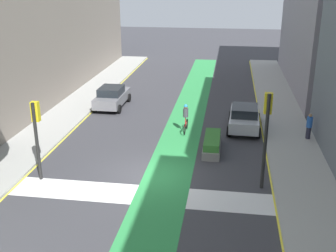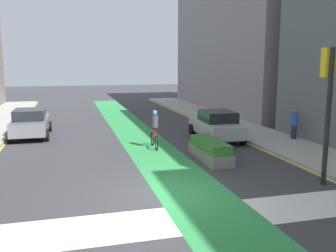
{
  "view_description": "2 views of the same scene",
  "coord_description": "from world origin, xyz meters",
  "px_view_note": "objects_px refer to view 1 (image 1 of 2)",
  "views": [
    {
      "loc": [
        3.7,
        -18.27,
        9.4
      ],
      "look_at": [
        0.52,
        3.04,
        1.52
      ],
      "focal_mm": 44.59,
      "sensor_mm": 36.0,
      "label": 1
    },
    {
      "loc": [
        -2.68,
        -10.62,
        4.01
      ],
      "look_at": [
        1.13,
        3.56,
        1.52
      ],
      "focal_mm": 39.2,
      "sensor_mm": 36.0,
      "label": 2
    }
  ],
  "objects_px": {
    "traffic_signal_near_right": "(267,123)",
    "pedestrian_sidewalk_right_a": "(309,126)",
    "traffic_signal_near_left": "(36,126)",
    "cyclist_in_lane": "(186,118)",
    "median_planter": "(212,144)",
    "car_grey_left_far": "(112,97)",
    "car_silver_right_far": "(244,117)"
  },
  "relations": [
    {
      "from": "traffic_signal_near_right",
      "to": "car_grey_left_far",
      "type": "relative_size",
      "value": 1.08
    },
    {
      "from": "traffic_signal_near_right",
      "to": "pedestrian_sidewalk_right_a",
      "type": "relative_size",
      "value": 2.91
    },
    {
      "from": "traffic_signal_near_left",
      "to": "cyclist_in_lane",
      "type": "bearing_deg",
      "value": 49.2
    },
    {
      "from": "traffic_signal_near_right",
      "to": "pedestrian_sidewalk_right_a",
      "type": "xyz_separation_m",
      "value": [
        3.08,
        6.23,
        -2.23
      ]
    },
    {
      "from": "traffic_signal_near_right",
      "to": "car_grey_left_far",
      "type": "distance_m",
      "value": 15.3
    },
    {
      "from": "traffic_signal_near_left",
      "to": "pedestrian_sidewalk_right_a",
      "type": "xyz_separation_m",
      "value": [
        13.65,
        6.92,
        -1.79
      ]
    },
    {
      "from": "traffic_signal_near_left",
      "to": "cyclist_in_lane",
      "type": "xyz_separation_m",
      "value": [
        6.27,
        7.26,
        -1.76
      ]
    },
    {
      "from": "traffic_signal_near_right",
      "to": "car_silver_right_far",
      "type": "bearing_deg",
      "value": 94.96
    },
    {
      "from": "traffic_signal_near_right",
      "to": "car_silver_right_far",
      "type": "distance_m",
      "value": 8.08
    },
    {
      "from": "traffic_signal_near_right",
      "to": "traffic_signal_near_left",
      "type": "distance_m",
      "value": 10.61
    },
    {
      "from": "median_planter",
      "to": "car_silver_right_far",
      "type": "bearing_deg",
      "value": 63.98
    },
    {
      "from": "traffic_signal_near_left",
      "to": "car_grey_left_far",
      "type": "xyz_separation_m",
      "value": [
        0.26,
        11.74,
        -1.92
      ]
    },
    {
      "from": "car_grey_left_far",
      "to": "traffic_signal_near_right",
      "type": "bearing_deg",
      "value": -46.98
    },
    {
      "from": "cyclist_in_lane",
      "to": "pedestrian_sidewalk_right_a",
      "type": "height_order",
      "value": "cyclist_in_lane"
    },
    {
      "from": "pedestrian_sidewalk_right_a",
      "to": "median_planter",
      "type": "height_order",
      "value": "pedestrian_sidewalk_right_a"
    },
    {
      "from": "median_planter",
      "to": "traffic_signal_near_left",
      "type": "bearing_deg",
      "value": -150.29
    },
    {
      "from": "cyclist_in_lane",
      "to": "pedestrian_sidewalk_right_a",
      "type": "relative_size",
      "value": 1.19
    },
    {
      "from": "car_grey_left_far",
      "to": "cyclist_in_lane",
      "type": "xyz_separation_m",
      "value": [
        6.01,
        -4.48,
        0.17
      ]
    },
    {
      "from": "cyclist_in_lane",
      "to": "pedestrian_sidewalk_right_a",
      "type": "bearing_deg",
      "value": -2.67
    },
    {
      "from": "traffic_signal_near_left",
      "to": "median_planter",
      "type": "distance_m",
      "value": 9.56
    },
    {
      "from": "traffic_signal_near_left",
      "to": "median_planter",
      "type": "bearing_deg",
      "value": 29.71
    },
    {
      "from": "median_planter",
      "to": "cyclist_in_lane",
      "type": "bearing_deg",
      "value": 123.88
    },
    {
      "from": "pedestrian_sidewalk_right_a",
      "to": "median_planter",
      "type": "bearing_deg",
      "value": -157.47
    },
    {
      "from": "traffic_signal_near_right",
      "to": "cyclist_in_lane",
      "type": "bearing_deg",
      "value": 123.2
    },
    {
      "from": "traffic_signal_near_right",
      "to": "pedestrian_sidewalk_right_a",
      "type": "bearing_deg",
      "value": 63.73
    },
    {
      "from": "traffic_signal_near_left",
      "to": "pedestrian_sidewalk_right_a",
      "type": "bearing_deg",
      "value": 26.88
    },
    {
      "from": "car_silver_right_far",
      "to": "median_planter",
      "type": "distance_m",
      "value": 4.23
    },
    {
      "from": "cyclist_in_lane",
      "to": "car_grey_left_far",
      "type": "bearing_deg",
      "value": 143.33
    },
    {
      "from": "car_silver_right_far",
      "to": "cyclist_in_lane",
      "type": "relative_size",
      "value": 2.3
    },
    {
      "from": "traffic_signal_near_left",
      "to": "cyclist_in_lane",
      "type": "height_order",
      "value": "traffic_signal_near_left"
    },
    {
      "from": "car_silver_right_far",
      "to": "pedestrian_sidewalk_right_a",
      "type": "height_order",
      "value": "pedestrian_sidewalk_right_a"
    },
    {
      "from": "pedestrian_sidewalk_right_a",
      "to": "car_grey_left_far",
      "type": "bearing_deg",
      "value": 160.21
    }
  ]
}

